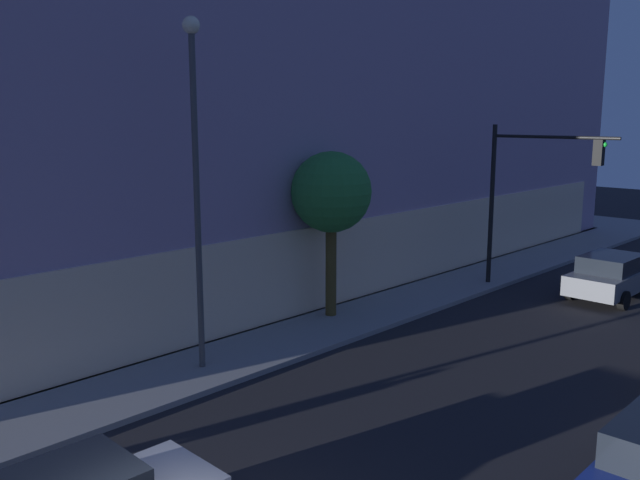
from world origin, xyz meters
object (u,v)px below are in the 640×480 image
(modern_building, at_px, (160,33))
(traffic_light_far_corner, at_px, (529,180))
(car_grey, at_px, (613,275))
(sidewalk_tree, at_px, (331,194))
(street_lamp_sidewalk, at_px, (196,157))

(modern_building, height_order, traffic_light_far_corner, modern_building)
(traffic_light_far_corner, bearing_deg, car_grey, -61.24)
(modern_building, height_order, sidewalk_tree, modern_building)
(sidewalk_tree, distance_m, car_grey, 11.41)
(modern_building, relative_size, traffic_light_far_corner, 6.38)
(traffic_light_far_corner, xyz_separation_m, sidewalk_tree, (-7.75, 2.95, -0.12))
(modern_building, bearing_deg, street_lamp_sidewalk, -121.08)
(traffic_light_far_corner, distance_m, street_lamp_sidewalk, 13.81)
(sidewalk_tree, xyz_separation_m, car_grey, (9.27, -5.73, -3.37))
(sidewalk_tree, bearing_deg, street_lamp_sidewalk, -172.71)
(traffic_light_far_corner, xyz_separation_m, car_grey, (1.53, -2.78, -3.48))
(modern_building, xyz_separation_m, sidewalk_tree, (-4.08, -15.68, -6.59))
(modern_building, bearing_deg, traffic_light_far_corner, -78.86)
(modern_building, relative_size, car_grey, 8.39)
(traffic_light_far_corner, distance_m, sidewalk_tree, 8.29)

